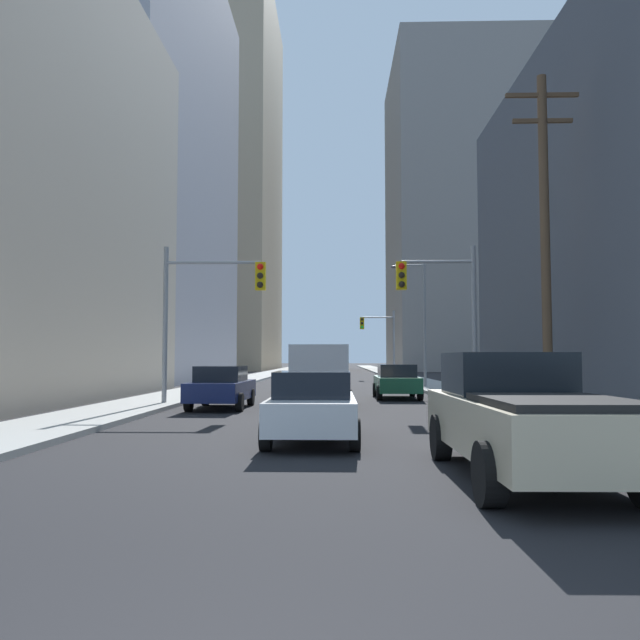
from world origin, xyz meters
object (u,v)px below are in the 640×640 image
(sedan_navy, at_px, (222,387))
(traffic_signal_far_right, at_px, (379,333))
(sedan_green, at_px, (397,381))
(sedan_white, at_px, (313,406))
(traffic_signal_near_left, at_px, (209,298))
(pickup_truck_beige, at_px, (521,416))
(cargo_van_silver, at_px, (322,372))
(traffic_signal_near_right, at_px, (441,299))

(sedan_navy, xyz_separation_m, traffic_signal_far_right, (7.96, 32.38, 3.24))
(sedan_green, relative_size, traffic_signal_far_right, 0.70)
(sedan_white, distance_m, traffic_signal_far_right, 41.35)
(traffic_signal_far_right, bearing_deg, sedan_navy, -103.80)
(sedan_white, distance_m, traffic_signal_near_left, 10.89)
(sedan_navy, relative_size, sedan_green, 1.01)
(sedan_green, distance_m, traffic_signal_near_left, 9.44)
(pickup_truck_beige, relative_size, cargo_van_silver, 1.03)
(pickup_truck_beige, relative_size, sedan_green, 1.29)
(sedan_white, bearing_deg, traffic_signal_near_right, 65.01)
(cargo_van_silver, distance_m, sedan_white, 9.62)
(sedan_green, bearing_deg, traffic_signal_near_right, -75.84)
(cargo_van_silver, relative_size, sedan_navy, 1.24)
(sedan_navy, height_order, traffic_signal_near_left, traffic_signal_near_left)
(traffic_signal_near_left, xyz_separation_m, traffic_signal_near_right, (8.68, -0.00, -0.04))
(sedan_navy, xyz_separation_m, sedan_green, (6.81, 5.60, 0.00))
(sedan_green, relative_size, traffic_signal_near_left, 0.70)
(cargo_van_silver, xyz_separation_m, sedan_white, (0.02, -9.60, -0.52))
(traffic_signal_far_right, bearing_deg, cargo_van_silver, -97.94)
(pickup_truck_beige, bearing_deg, sedan_white, 130.97)
(cargo_van_silver, distance_m, traffic_signal_far_right, 31.81)
(sedan_white, bearing_deg, sedan_green, 77.24)
(sedan_white, bearing_deg, traffic_signal_near_left, 114.26)
(sedan_navy, bearing_deg, traffic_signal_near_left, 127.91)
(traffic_signal_near_left, bearing_deg, pickup_truck_beige, -60.27)
(sedan_navy, bearing_deg, traffic_signal_far_right, 76.20)
(traffic_signal_far_right, bearing_deg, traffic_signal_near_left, -105.30)
(pickup_truck_beige, distance_m, traffic_signal_far_right, 44.94)
(cargo_van_silver, distance_m, traffic_signal_near_left, 5.07)
(sedan_navy, bearing_deg, traffic_signal_near_right, 6.11)
(pickup_truck_beige, relative_size, traffic_signal_near_left, 0.90)
(traffic_signal_near_left, distance_m, traffic_signal_far_right, 32.68)
(pickup_truck_beige, xyz_separation_m, cargo_van_silver, (-3.35, 13.43, 0.35))
(sedan_white, relative_size, traffic_signal_far_right, 0.70)
(sedan_white, distance_m, traffic_signal_near_right, 10.93)
(traffic_signal_near_right, height_order, traffic_signal_far_right, same)
(cargo_van_silver, relative_size, sedan_white, 1.25)
(traffic_signal_near_left, xyz_separation_m, traffic_signal_far_right, (8.62, 31.53, -0.04))
(cargo_van_silver, height_order, sedan_navy, cargo_van_silver)
(cargo_van_silver, height_order, traffic_signal_far_right, traffic_signal_far_right)
(sedan_white, relative_size, sedan_green, 1.00)
(sedan_navy, distance_m, traffic_signal_near_right, 8.68)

